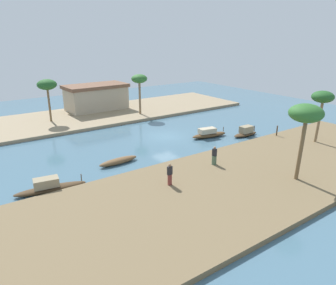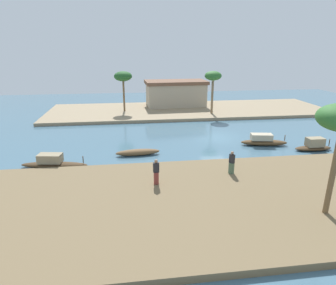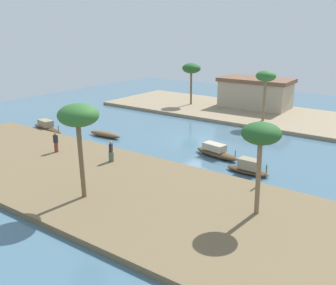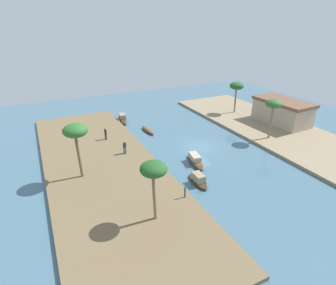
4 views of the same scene
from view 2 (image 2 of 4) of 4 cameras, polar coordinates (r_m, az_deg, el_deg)
The scene contains 12 objects.
river_water at distance 30.81m, azimuth 8.85°, elevation 0.96°, with size 64.65×64.65×0.00m, color #476B7F.
riverbank_left at distance 19.51m, azimuth 19.73°, elevation -9.44°, with size 38.67×12.07×0.37m, color brown.
riverbank_right at distance 43.01m, azimuth 4.00°, elevation 6.12°, with size 38.67×12.07×0.37m, color #937F60.
sampan_upstream_small at distance 29.50m, azimuth 25.81°, elevation -0.53°, with size 3.32×1.14×1.13m.
sampan_with_red_awning at distance 29.28m, azimuth 17.51°, elevation 0.30°, with size 4.36×1.82×1.07m.
sampan_with_tall_canopy at distance 25.52m, azimuth -5.71°, elevation -1.85°, with size 3.74×1.07×0.51m.
sampan_near_left_bank at distance 24.36m, azimuth -20.86°, elevation -3.59°, with size 5.11×1.73×1.08m.
person_on_near_bank at distance 19.17m, azimuth -2.24°, elevation -5.82°, with size 0.38×0.35×1.66m.
person_by_mooring at distance 21.22m, azimuth 11.89°, elevation -4.13°, with size 0.53×0.53×1.60m.
palm_tree_right_tall at distance 39.58m, azimuth 8.50°, elevation 12.08°, with size 2.14×2.14×5.43m.
palm_tree_right_short at distance 41.07m, azimuth -8.47°, elevation 12.12°, with size 2.36×2.36×5.30m.
riverside_building at distance 45.08m, azimuth 1.46°, elevation 9.31°, with size 9.02×5.05×3.65m.
Camera 2 is at (-8.64, -28.26, 8.72)m, focal length 32.34 mm.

